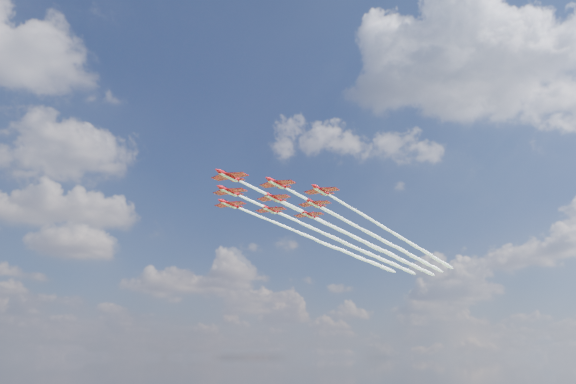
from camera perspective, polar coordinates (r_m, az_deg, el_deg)
name	(u,v)px	position (r m, az deg, el deg)	size (l,w,h in m)	color
jet_lead	(346,233)	(205.00, 5.94, -4.16)	(136.91, 83.37, 2.69)	red
jet_row2_port	(376,237)	(212.60, 8.95, -4.49)	(136.91, 83.37, 2.69)	red
jet_row2_starb	(339,240)	(217.86, 5.25, -4.91)	(136.91, 83.37, 2.69)	red
jet_row3_port	(405,240)	(220.76, 11.76, -4.79)	(136.91, 83.37, 2.69)	red
jet_row3_centre	(368,244)	(225.33, 8.12, -5.20)	(136.91, 83.37, 2.69)	red
jet_row3_starb	(333,247)	(230.78, 4.64, -5.58)	(136.91, 83.37, 2.69)	red
jet_row4_port	(395,247)	(233.34, 10.81, -5.46)	(136.91, 83.37, 2.69)	red
jet_row4_starb	(361,250)	(238.13, 7.38, -5.84)	(136.91, 83.37, 2.69)	red
jet_tail	(386,252)	(246.00, 9.95, -6.07)	(136.91, 83.37, 2.69)	red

